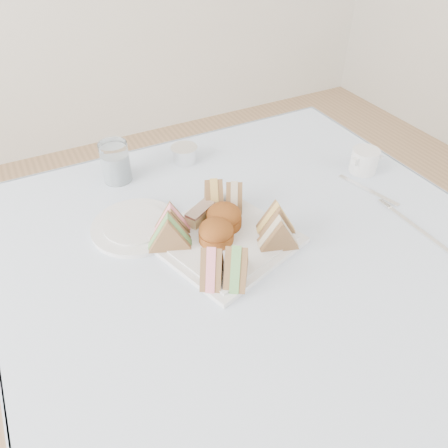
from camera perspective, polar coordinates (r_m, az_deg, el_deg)
name	(u,v)px	position (r m, az deg, el deg)	size (l,w,h in m)	color
floor	(247,422)	(1.52, 3.04, -24.46)	(4.00, 4.00, 0.00)	#9E7751
table	(252,355)	(1.20, 3.67, -16.66)	(0.90, 0.90, 0.74)	brown
tablecloth	(259,251)	(0.91, 4.63, -3.49)	(1.02, 1.02, 0.01)	silver
serving_plate	(224,240)	(0.92, 0.00, -2.12)	(0.26, 0.26, 0.01)	silver
sandwich_fl_a	(212,262)	(0.81, -1.61, -5.01)	(0.08, 0.04, 0.07)	brown
sandwich_fl_b	(236,262)	(0.81, 1.63, -4.92)	(0.09, 0.04, 0.08)	brown
sandwich_fr_a	(277,218)	(0.91, 6.88, 0.84)	(0.08, 0.04, 0.07)	brown
sandwich_fr_b	(279,232)	(0.88, 7.16, -0.99)	(0.08, 0.04, 0.07)	brown
sandwich_bl_a	(169,231)	(0.88, -7.17, -0.88)	(0.09, 0.04, 0.08)	brown
sandwich_bl_b	(171,218)	(0.92, -6.88, 0.73)	(0.08, 0.04, 0.07)	brown
sandwich_br_a	(234,194)	(0.98, 1.33, 3.92)	(0.08, 0.04, 0.07)	brown
sandwich_br_b	(214,193)	(0.98, -1.35, 4.09)	(0.08, 0.04, 0.08)	brown
scone_left	(216,232)	(0.89, -1.04, -1.06)	(0.07, 0.07, 0.05)	brown
scone_right	(224,217)	(0.93, 0.00, 0.92)	(0.08, 0.08, 0.05)	brown
pastry_slice	(200,214)	(0.95, -3.12, 1.26)	(0.07, 0.03, 0.03)	#D2C281
side_plate	(136,226)	(0.97, -11.41, -0.32)	(0.19, 0.19, 0.01)	silver
water_glass	(115,162)	(1.11, -14.00, 7.86)	(0.07, 0.07, 0.10)	white
tea_strainer	(185,155)	(1.18, -5.17, 8.97)	(0.07, 0.07, 0.04)	white
knife	(368,190)	(1.12, 18.27, 4.23)	(0.01, 0.17, 0.00)	white
fork	(422,232)	(1.04, 24.48, -0.99)	(0.01, 0.19, 0.00)	white
creamer_jug	(364,161)	(1.18, 17.86, 7.88)	(0.07, 0.07, 0.06)	silver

